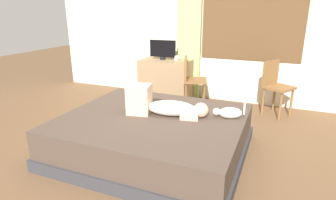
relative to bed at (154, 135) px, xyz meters
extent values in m
plane|color=brown|center=(0.06, -0.10, -0.23)|extent=(16.00, 16.00, 0.00)
cube|color=beige|center=(0.06, 2.36, 1.22)|extent=(6.40, 0.12, 2.90)
cube|color=brown|center=(0.74, 2.29, 1.10)|extent=(1.66, 0.02, 1.09)
cube|color=white|center=(0.74, 2.29, 1.10)|extent=(1.58, 0.02, 1.01)
cube|color=#38383D|center=(0.00, 0.00, -0.16)|extent=(2.06, 1.79, 0.14)
cube|color=#4C3D33|center=(0.00, 0.00, 0.07)|extent=(2.00, 1.74, 0.32)
ellipsoid|color=silver|center=(0.17, 0.12, 0.32)|extent=(0.60, 0.36, 0.17)
sphere|color=beige|center=(0.51, 0.19, 0.32)|extent=(0.17, 0.17, 0.17)
cube|color=beige|center=(-0.20, 0.05, 0.40)|extent=(0.30, 0.29, 0.34)
cube|color=beige|center=(0.39, 0.16, 0.27)|extent=(0.25, 0.31, 0.08)
ellipsoid|color=silver|center=(0.82, 0.28, 0.30)|extent=(0.28, 0.18, 0.13)
sphere|color=silver|center=(0.67, 0.23, 0.31)|extent=(0.08, 0.08, 0.08)
cylinder|color=silver|center=(0.96, 0.33, 0.36)|extent=(0.03, 0.03, 0.16)
cube|color=#997A56|center=(-0.67, 1.96, 0.14)|extent=(0.90, 0.56, 0.74)
cylinder|color=black|center=(-0.73, 1.96, 0.54)|extent=(0.10, 0.10, 0.05)
cube|color=black|center=(-0.73, 1.96, 0.71)|extent=(0.48, 0.06, 0.30)
cylinder|color=white|center=(-0.48, 1.99, 0.56)|extent=(0.08, 0.08, 0.08)
cylinder|color=brown|center=(0.05, 1.97, -0.01)|extent=(0.04, 0.04, 0.44)
cylinder|color=brown|center=(0.14, 1.68, -0.01)|extent=(0.04, 0.04, 0.44)
cylinder|color=brown|center=(-0.24, 1.88, -0.01)|extent=(0.04, 0.04, 0.44)
cylinder|color=brown|center=(-0.15, 1.59, -0.01)|extent=(0.04, 0.04, 0.44)
cube|color=brown|center=(-0.05, 1.78, 0.23)|extent=(0.48, 0.48, 0.04)
cube|color=brown|center=(-0.21, 1.73, 0.44)|extent=(0.15, 0.37, 0.38)
cylinder|color=brown|center=(1.49, 1.89, -0.01)|extent=(0.04, 0.04, 0.44)
cylinder|color=brown|center=(1.34, 1.63, -0.01)|extent=(0.04, 0.04, 0.44)
cylinder|color=brown|center=(1.23, 2.05, -0.01)|extent=(0.04, 0.04, 0.44)
cylinder|color=brown|center=(1.08, 1.78, -0.01)|extent=(0.04, 0.04, 0.44)
cube|color=brown|center=(1.29, 1.84, 0.23)|extent=(0.52, 0.52, 0.04)
cube|color=brown|center=(1.14, 1.92, 0.44)|extent=(0.23, 0.35, 0.38)
cube|color=#ADCC75|center=(-0.33, 2.24, 0.93)|extent=(0.44, 0.06, 2.31)
camera|label=1|loc=(1.30, -2.69, 1.41)|focal=30.01mm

